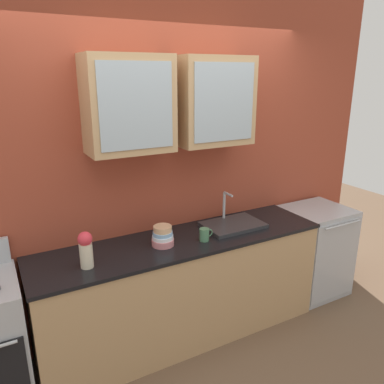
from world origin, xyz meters
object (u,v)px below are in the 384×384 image
sink_faucet (233,224)px  bowl_stack (163,236)px  dishwasher (314,250)px  vase (86,249)px  cup_near_sink (204,235)px

sink_faucet → bowl_stack: (-0.68, -0.05, 0.05)m
sink_faucet → bowl_stack: size_ratio=2.95×
dishwasher → bowl_stack: bearing=-179.5°
bowl_stack → vase: bearing=-173.4°
bowl_stack → dishwasher: (1.66, 0.01, -0.51)m
sink_faucet → vase: (-1.27, -0.12, 0.12)m
sink_faucet → cup_near_sink: (-0.36, -0.13, 0.03)m
cup_near_sink → bowl_stack: bearing=165.8°
vase → bowl_stack: bearing=6.6°
dishwasher → vase: bearing=-177.9°
sink_faucet → cup_near_sink: 0.38m
cup_near_sink → dishwasher: size_ratio=0.13×
sink_faucet → cup_near_sink: bearing=-159.7°
cup_near_sink → dishwasher: (1.34, 0.09, -0.49)m
sink_faucet → dishwasher: 1.09m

